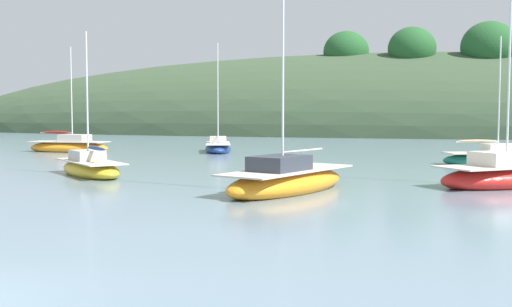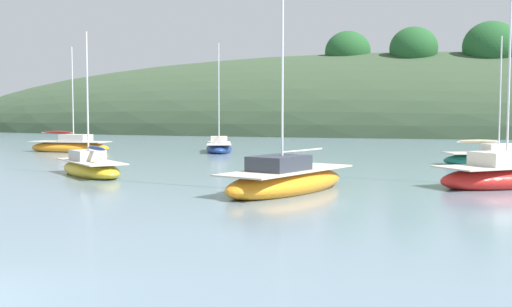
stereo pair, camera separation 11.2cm
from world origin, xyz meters
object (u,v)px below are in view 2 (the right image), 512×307
sailboat_white_near (512,176)px  sailboat_cream_ketch (286,181)px  sailboat_blue_center (90,168)px  mooring_buoy_outer (93,161)px  sailboat_orange_cutter (70,146)px  sailboat_red_portside (494,158)px  sailboat_navy_dinghy (219,147)px

sailboat_white_near → sailboat_cream_ketch: sailboat_white_near is taller
sailboat_blue_center → mooring_buoy_outer: (-4.04, 7.02, -0.26)m
sailboat_cream_ketch → sailboat_blue_center: bearing=162.4°
sailboat_orange_cutter → sailboat_white_near: (31.34, -14.86, 0.03)m
sailboat_white_near → mooring_buoy_outer: 24.73m
sailboat_orange_cutter → mooring_buoy_outer: (7.35, -8.82, -0.30)m
sailboat_red_portside → sailboat_white_near: sailboat_white_near is taller
sailboat_orange_cutter → sailboat_cream_ketch: 29.57m
sailboat_blue_center → mooring_buoy_outer: size_ratio=13.80×
sailboat_red_portside → sailboat_navy_dinghy: sailboat_navy_dinghy is taller
sailboat_cream_ketch → mooring_buoy_outer: bearing=145.0°
sailboat_blue_center → sailboat_cream_ketch: size_ratio=0.76×
sailboat_red_portside → mooring_buoy_outer: (-24.35, -5.11, -0.27)m
sailboat_orange_cutter → sailboat_white_near: sailboat_white_near is taller
sailboat_blue_center → sailboat_white_near: size_ratio=0.67×
sailboat_blue_center → sailboat_white_near: (19.94, 0.98, 0.07)m
sailboat_navy_dinghy → mooring_buoy_outer: size_ratio=16.52×
sailboat_blue_center → mooring_buoy_outer: bearing=119.9°
sailboat_cream_ketch → mooring_buoy_outer: size_ratio=18.21×
sailboat_blue_center → sailboat_navy_dinghy: sailboat_navy_dinghy is taller
sailboat_blue_center → sailboat_navy_dinghy: (0.25, 18.88, -0.01)m
sailboat_navy_dinghy → mooring_buoy_outer: 12.62m
sailboat_white_near → mooring_buoy_outer: bearing=165.9°
sailboat_red_portside → sailboat_white_near: size_ratio=0.72×
sailboat_navy_dinghy → sailboat_cream_ketch: 24.81m
sailboat_navy_dinghy → sailboat_cream_ketch: size_ratio=0.91×
sailboat_orange_cutter → sailboat_red_portside: 31.92m
sailboat_orange_cutter → sailboat_navy_dinghy: bearing=14.6°
sailboat_blue_center → sailboat_navy_dinghy: bearing=89.2°
sailboat_white_near → sailboat_navy_dinghy: sailboat_white_near is taller
sailboat_red_portside → sailboat_cream_ketch: size_ratio=0.81×
sailboat_blue_center → mooring_buoy_outer: 8.11m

